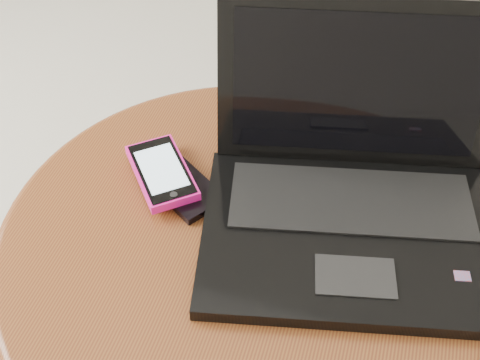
% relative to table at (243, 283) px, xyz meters
% --- Properties ---
extents(table, '(0.65, 0.65, 0.52)m').
position_rel_table_xyz_m(table, '(0.00, 0.00, 0.00)').
color(table, '#532E12').
rests_on(table, ground).
extents(laptop, '(0.43, 0.39, 0.25)m').
position_rel_table_xyz_m(laptop, '(0.13, 0.07, 0.16)').
color(laptop, black).
rests_on(laptop, table).
extents(phone_black, '(0.14, 0.12, 0.01)m').
position_rel_table_xyz_m(phone_black, '(-0.11, 0.05, 0.12)').
color(phone_black, black).
rests_on(phone_black, table).
extents(phone_pink, '(0.13, 0.14, 0.02)m').
position_rel_table_xyz_m(phone_pink, '(-0.13, 0.06, 0.13)').
color(phone_pink, '#FB1798').
rests_on(phone_pink, phone_black).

